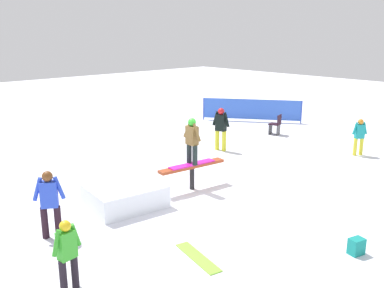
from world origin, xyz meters
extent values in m
plane|color=white|center=(0.00, 0.00, 0.00)|extent=(60.00, 60.00, 0.00)
cylinder|color=black|center=(0.00, 0.00, 0.32)|extent=(0.14, 0.14, 0.64)
cube|color=#A53F1E|center=(0.00, 0.00, 0.68)|extent=(2.11, 0.55, 0.08)
cube|color=white|center=(-2.09, 0.27, 0.28)|extent=(1.98, 1.72, 0.57)
cube|color=#CF199F|center=(0.00, 0.00, 0.74)|extent=(1.46, 0.45, 0.03)
cylinder|color=#1E2B2A|center=(-0.02, -0.13, 1.03)|extent=(0.15, 0.15, 0.55)
cylinder|color=#1E2B2A|center=(0.02, 0.13, 1.03)|extent=(0.15, 0.15, 0.55)
cube|color=brown|center=(0.00, 0.00, 1.57)|extent=(0.25, 0.37, 0.52)
cylinder|color=brown|center=(-0.03, -0.22, 1.69)|extent=(0.12, 0.33, 0.48)
cylinder|color=brown|center=(0.03, 0.22, 1.69)|extent=(0.12, 0.33, 0.48)
sphere|color=green|center=(0.00, 0.00, 1.94)|extent=(0.22, 0.22, 0.22)
cylinder|color=yellow|center=(3.59, 2.09, 0.38)|extent=(0.16, 0.16, 0.75)
cylinder|color=yellow|center=(3.52, 2.37, 0.38)|extent=(0.16, 0.16, 0.75)
cube|color=black|center=(3.55, 2.23, 1.06)|extent=(0.32, 0.42, 0.61)
cylinder|color=black|center=(3.61, 2.00, 1.20)|extent=(0.15, 0.27, 0.55)
cylinder|color=black|center=(3.50, 2.46, 1.20)|extent=(0.15, 0.27, 0.55)
sphere|color=red|center=(3.55, 2.23, 1.49)|extent=(0.24, 0.24, 0.24)
cylinder|color=black|center=(-4.11, -0.13, 0.36)|extent=(0.15, 0.15, 0.71)
cylinder|color=black|center=(-4.34, 0.01, 0.36)|extent=(0.15, 0.15, 0.71)
cube|color=blue|center=(-4.22, -0.06, 1.00)|extent=(0.42, 0.37, 0.58)
cylinder|color=blue|center=(-4.03, -0.18, 1.13)|extent=(0.25, 0.20, 0.52)
cylinder|color=blue|center=(-4.41, 0.06, 1.13)|extent=(0.25, 0.20, 0.52)
sphere|color=brown|center=(-4.22, -0.06, 1.40)|extent=(0.23, 0.23, 0.23)
cylinder|color=black|center=(-5.01, -2.16, 0.31)|extent=(0.13, 0.13, 0.62)
cylinder|color=black|center=(-4.78, -2.12, 0.31)|extent=(0.13, 0.13, 0.62)
cube|color=green|center=(-4.89, -2.14, 0.87)|extent=(0.33, 0.23, 0.50)
cylinder|color=green|center=(-5.08, -2.17, 0.98)|extent=(0.21, 0.11, 0.45)
cylinder|color=green|center=(-4.71, -2.11, 0.98)|extent=(0.21, 0.11, 0.45)
sphere|color=yellow|center=(-4.89, -2.14, 1.22)|extent=(0.20, 0.20, 0.20)
cylinder|color=yellow|center=(6.80, -1.67, 0.32)|extent=(0.13, 0.13, 0.63)
cylinder|color=yellow|center=(6.60, -1.54, 0.32)|extent=(0.13, 0.13, 0.63)
cube|color=teal|center=(6.70, -1.60, 0.88)|extent=(0.36, 0.32, 0.50)
cylinder|color=teal|center=(6.86, -1.71, 1.00)|extent=(0.20, 0.17, 0.45)
cylinder|color=teal|center=(6.54, -1.50, 1.00)|extent=(0.20, 0.17, 0.45)
sphere|color=orange|center=(6.70, -1.60, 1.23)|extent=(0.20, 0.20, 0.20)
cube|color=#8DD73D|center=(-2.52, -2.86, 0.01)|extent=(0.56, 1.36, 0.02)
cube|color=#3F3F44|center=(7.05, 2.54, 0.22)|extent=(0.39, 0.14, 0.44)
cube|color=#3F3F44|center=(7.15, 2.20, 0.22)|extent=(0.39, 0.14, 0.44)
cube|color=black|center=(7.10, 2.37, 0.46)|extent=(0.54, 0.54, 0.04)
cube|color=black|center=(7.15, 2.18, 0.68)|extent=(0.43, 0.16, 0.40)
cube|color=teal|center=(-0.09, -4.93, 0.17)|extent=(0.35, 0.29, 0.34)
cylinder|color=blue|center=(9.90, 2.86, 0.55)|extent=(0.06, 0.06, 1.10)
cylinder|color=blue|center=(7.12, 6.75, 0.55)|extent=(0.06, 0.06, 1.10)
cube|color=blue|center=(8.51, 4.81, 0.61)|extent=(2.80, 3.89, 0.99)
camera|label=1|loc=(-7.80, -8.33, 4.37)|focal=40.00mm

